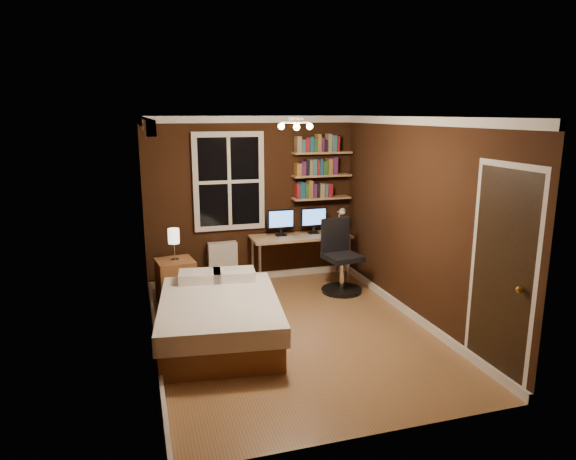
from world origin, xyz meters
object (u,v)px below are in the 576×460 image
object	(u,v)px
bedside_lamp	(174,245)
monitor_left	(281,223)
office_chair	(340,264)
bed	(220,318)
desk	(301,239)
radiator	(223,263)
nightstand	(176,281)
monitor_right	(314,221)
desk_lamp	(340,220)

from	to	relation	value
bedside_lamp	monitor_left	size ratio (longest dim) A/B	1.05
monitor_left	office_chair	distance (m)	1.11
bed	desk	size ratio (longest dim) A/B	1.30
bedside_lamp	office_chair	size ratio (longest dim) A/B	0.41
radiator	monitor_left	distance (m)	1.07
bed	desk	bearing A→B (deg)	56.00
bed	radiator	world-z (taller)	radiator
desk	radiator	bearing A→B (deg)	170.85
nightstand	monitor_right	size ratio (longest dim) A/B	1.45
radiator	monitor_right	distance (m)	1.54
bed	nightstand	world-z (taller)	bed
radiator	desk	distance (m)	1.23
monitor_left	bed	bearing A→B (deg)	-124.32
bedside_lamp	nightstand	bearing A→B (deg)	0.00
office_chair	radiator	bearing A→B (deg)	144.31
monitor_right	office_chair	size ratio (longest dim) A/B	0.39
bed	bedside_lamp	size ratio (longest dim) A/B	4.55
bedside_lamp	monitor_left	xyz separation A→B (m)	(1.63, 0.48, 0.10)
monitor_right	monitor_left	bearing A→B (deg)	180.00
radiator	monitor_left	world-z (taller)	monitor_left
bedside_lamp	desk	bearing A→B (deg)	11.93
bed	radiator	size ratio (longest dim) A/B	3.05
bed	radiator	bearing A→B (deg)	86.49
office_chair	monitor_left	bearing A→B (deg)	126.55
nightstand	office_chair	xyz separation A→B (m)	(2.32, -0.21, 0.11)
bed	monitor_right	world-z (taller)	monitor_right
desk	desk_lamp	world-z (taller)	desk_lamp
office_chair	desk_lamp	bearing A→B (deg)	60.04
nightstand	bedside_lamp	bearing A→B (deg)	0.00
office_chair	monitor_right	bearing A→B (deg)	95.06
desk_lamp	office_chair	distance (m)	0.76
monitor_right	bedside_lamp	bearing A→B (deg)	-167.42
desk_lamp	office_chair	xyz separation A→B (m)	(-0.20, -0.51, -0.53)
nightstand	monitor_left	distance (m)	1.81
desk_lamp	monitor_right	bearing A→B (deg)	153.58
office_chair	bedside_lamp	bearing A→B (deg)	166.12
nightstand	bedside_lamp	distance (m)	0.52
desk	bedside_lamp	bearing A→B (deg)	-168.07
bed	bedside_lamp	xyz separation A→B (m)	(-0.38, 1.35, 0.56)
monitor_right	desk_lamp	size ratio (longest dim) A/B	0.95
monitor_left	monitor_right	world-z (taller)	same
desk_lamp	nightstand	bearing A→B (deg)	-173.23
monitor_right	office_chair	distance (m)	0.88
bedside_lamp	radiator	size ratio (longest dim) A/B	0.67
nightstand	bed	bearing A→B (deg)	-81.94
nightstand	office_chair	world-z (taller)	office_chair
nightstand	desk	size ratio (longest dim) A/B	0.40
desk	office_chair	size ratio (longest dim) A/B	1.43
bed	office_chair	bearing A→B (deg)	37.71
radiator	monitor_right	size ratio (longest dim) A/B	1.56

